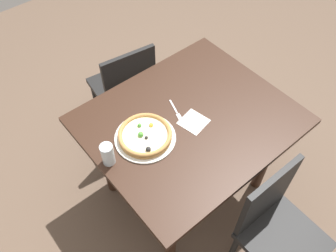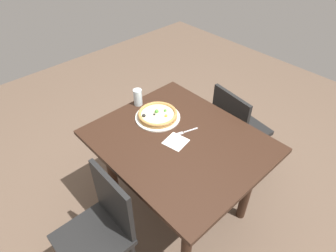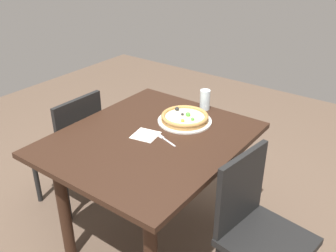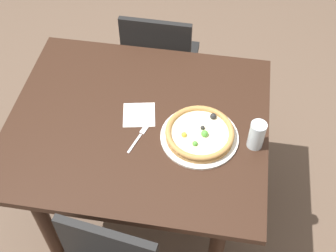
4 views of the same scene
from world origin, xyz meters
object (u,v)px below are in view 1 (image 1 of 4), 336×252
(plate, at_px, (145,138))
(napkin, at_px, (194,122))
(drinking_glass, at_px, (108,154))
(dining_table, at_px, (189,132))
(pizza, at_px, (145,135))
(chair_far, at_px, (276,228))
(chair_near, at_px, (125,88))
(fork, at_px, (176,112))

(plate, bearing_deg, napkin, 163.46)
(plate, bearing_deg, drinking_glass, -0.24)
(plate, height_order, napkin, plate)
(dining_table, xyz_separation_m, plate, (0.28, -0.05, 0.13))
(dining_table, xyz_separation_m, pizza, (0.28, -0.05, 0.16))
(chair_far, distance_m, plate, 0.86)
(drinking_glass, bearing_deg, chair_near, -128.80)
(chair_near, bearing_deg, fork, -85.23)
(dining_table, relative_size, fork, 7.04)
(plate, relative_size, drinking_glass, 2.52)
(napkin, bearing_deg, chair_far, 92.01)
(chair_near, relative_size, napkin, 6.22)
(chair_far, bearing_deg, plate, -67.08)
(chair_far, xyz_separation_m, plate, (0.30, -0.75, 0.30))
(dining_table, height_order, fork, fork)
(chair_far, xyz_separation_m, fork, (0.05, -0.78, 0.30))
(pizza, bearing_deg, dining_table, 169.79)
(napkin, bearing_deg, plate, -16.54)
(drinking_glass, height_order, napkin, drinking_glass)
(dining_table, height_order, plate, plate)
(chair_far, bearing_deg, pizza, -67.06)
(fork, bearing_deg, drinking_glass, -68.27)
(dining_table, height_order, napkin, napkin)
(plate, bearing_deg, chair_far, 112.04)
(dining_table, bearing_deg, chair_far, 91.96)
(fork, bearing_deg, dining_table, 34.45)
(chair_near, distance_m, drinking_glass, 0.91)
(fork, distance_m, drinking_glass, 0.49)
(fork, xyz_separation_m, napkin, (-0.03, 0.12, -0.00))
(pizza, relative_size, drinking_glass, 2.20)
(dining_table, distance_m, fork, 0.16)
(plate, bearing_deg, fork, -171.95)
(plate, xyz_separation_m, pizza, (0.00, 0.00, 0.03))
(pizza, distance_m, drinking_glass, 0.23)
(dining_table, bearing_deg, drinking_glass, -5.75)
(chair_near, distance_m, napkin, 0.79)
(chair_near, height_order, drinking_glass, drinking_glass)
(chair_near, relative_size, fork, 5.37)
(pizza, bearing_deg, drinking_glass, -0.30)
(dining_table, bearing_deg, napkin, 90.95)
(chair_near, bearing_deg, plate, -105.93)
(chair_far, distance_m, fork, 0.84)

